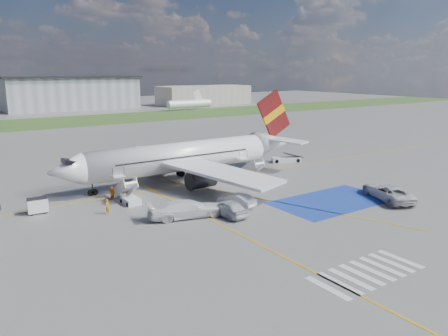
{
  "coord_description": "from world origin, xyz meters",
  "views": [
    {
      "loc": [
        -27.68,
        -36.75,
        14.83
      ],
      "look_at": [
        0.82,
        4.67,
        3.5
      ],
      "focal_mm": 35.0,
      "sensor_mm": 36.0,
      "label": 1
    }
  ],
  "objects_px": {
    "gpu_cart": "(37,206)",
    "van_white_b": "(187,206)",
    "airliner": "(189,156)",
    "van_white_a": "(388,189)",
    "car_silver_a": "(228,208)",
    "car_silver_b": "(237,200)",
    "belt_loader": "(286,160)"
  },
  "relations": [
    {
      "from": "gpu_cart",
      "to": "van_white_b",
      "type": "relative_size",
      "value": 0.34
    },
    {
      "from": "airliner",
      "to": "van_white_a",
      "type": "relative_size",
      "value": 5.87
    },
    {
      "from": "car_silver_a",
      "to": "van_white_a",
      "type": "distance_m",
      "value": 19.7
    },
    {
      "from": "car_silver_a",
      "to": "van_white_a",
      "type": "relative_size",
      "value": 0.79
    },
    {
      "from": "airliner",
      "to": "gpu_cart",
      "type": "distance_m",
      "value": 20.91
    },
    {
      "from": "car_silver_b",
      "to": "van_white_a",
      "type": "height_order",
      "value": "van_white_a"
    },
    {
      "from": "car_silver_a",
      "to": "van_white_b",
      "type": "distance_m",
      "value": 4.18
    },
    {
      "from": "airliner",
      "to": "gpu_cart",
      "type": "xyz_separation_m",
      "value": [
        -20.47,
        -3.32,
        -2.64
      ]
    },
    {
      "from": "car_silver_a",
      "to": "van_white_b",
      "type": "bearing_deg",
      "value": -32.04
    },
    {
      "from": "gpu_cart",
      "to": "belt_loader",
      "type": "relative_size",
      "value": 0.4
    },
    {
      "from": "car_silver_b",
      "to": "van_white_a",
      "type": "distance_m",
      "value": 18.0
    },
    {
      "from": "gpu_cart",
      "to": "car_silver_b",
      "type": "relative_size",
      "value": 0.46
    },
    {
      "from": "car_silver_b",
      "to": "van_white_b",
      "type": "height_order",
      "value": "van_white_b"
    },
    {
      "from": "airliner",
      "to": "van_white_b",
      "type": "distance_m",
      "value": 15.8
    },
    {
      "from": "van_white_a",
      "to": "airliner",
      "type": "bearing_deg",
      "value": -31.33
    },
    {
      "from": "belt_loader",
      "to": "van_white_b",
      "type": "height_order",
      "value": "van_white_b"
    },
    {
      "from": "belt_loader",
      "to": "van_white_a",
      "type": "relative_size",
      "value": 0.84
    },
    {
      "from": "belt_loader",
      "to": "car_silver_b",
      "type": "bearing_deg",
      "value": -119.95
    },
    {
      "from": "gpu_cart",
      "to": "car_silver_a",
      "type": "relative_size",
      "value": 0.42
    },
    {
      "from": "gpu_cart",
      "to": "van_white_b",
      "type": "xyz_separation_m",
      "value": [
        12.43,
        -10.1,
        0.45
      ]
    },
    {
      "from": "gpu_cart",
      "to": "car_silver_b",
      "type": "bearing_deg",
      "value": -24.51
    },
    {
      "from": "airliner",
      "to": "car_silver_b",
      "type": "height_order",
      "value": "airliner"
    },
    {
      "from": "airliner",
      "to": "gpu_cart",
      "type": "bearing_deg",
      "value": -170.79
    },
    {
      "from": "gpu_cart",
      "to": "car_silver_a",
      "type": "bearing_deg",
      "value": -33.14
    },
    {
      "from": "belt_loader",
      "to": "car_silver_a",
      "type": "relative_size",
      "value": 1.06
    },
    {
      "from": "car_silver_b",
      "to": "van_white_b",
      "type": "distance_m",
      "value": 6.3
    },
    {
      "from": "gpu_cart",
      "to": "belt_loader",
      "type": "height_order",
      "value": "gpu_cart"
    },
    {
      "from": "car_silver_a",
      "to": "van_white_b",
      "type": "xyz_separation_m",
      "value": [
        -3.67,
        1.96,
        0.35
      ]
    },
    {
      "from": "car_silver_a",
      "to": "van_white_b",
      "type": "height_order",
      "value": "van_white_b"
    },
    {
      "from": "airliner",
      "to": "van_white_a",
      "type": "xyz_separation_m",
      "value": [
        14.48,
        -21.09,
        -2.22
      ]
    },
    {
      "from": "airliner",
      "to": "car_silver_b",
      "type": "xyz_separation_m",
      "value": [
        -1.76,
        -13.35,
        -2.65
      ]
    },
    {
      "from": "airliner",
      "to": "van_white_b",
      "type": "height_order",
      "value": "airliner"
    }
  ]
}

